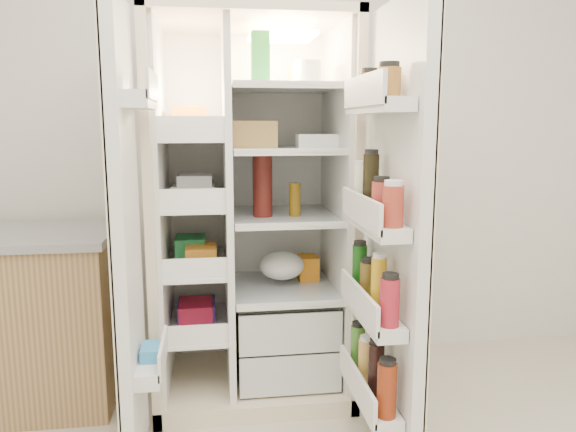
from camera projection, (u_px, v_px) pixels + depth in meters
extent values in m
cube|color=silver|center=(274.00, 118.00, 2.95)|extent=(4.00, 0.02, 2.70)
cube|color=beige|center=(247.00, 202.00, 2.93)|extent=(0.92, 0.04, 1.80)
cube|color=beige|center=(157.00, 214.00, 2.55)|extent=(0.04, 0.70, 1.80)
cube|color=beige|center=(341.00, 210.00, 2.67)|extent=(0.04, 0.70, 1.80)
cube|color=beige|center=(249.00, 20.00, 2.46)|extent=(0.92, 0.70, 0.04)
cube|color=beige|center=(253.00, 380.00, 2.75)|extent=(0.92, 0.70, 0.08)
cube|color=silver|center=(247.00, 199.00, 2.90)|extent=(0.84, 0.02, 1.68)
cube|color=silver|center=(164.00, 210.00, 2.55)|extent=(0.02, 0.62, 1.68)
cube|color=silver|center=(335.00, 206.00, 2.66)|extent=(0.02, 0.62, 1.68)
cube|color=silver|center=(228.00, 208.00, 2.59)|extent=(0.03, 0.62, 1.68)
cube|color=silver|center=(284.00, 353.00, 2.73)|extent=(0.47, 0.52, 0.19)
cube|color=silver|center=(284.00, 315.00, 2.70)|extent=(0.47, 0.52, 0.19)
cube|color=#FFD18C|center=(281.00, 37.00, 2.54)|extent=(0.30, 0.30, 0.02)
cube|color=white|center=(198.00, 324.00, 2.67)|extent=(0.28, 0.58, 0.02)
cube|color=white|center=(197.00, 265.00, 2.62)|extent=(0.28, 0.58, 0.02)
cube|color=white|center=(195.00, 203.00, 2.57)|extent=(0.28, 0.58, 0.02)
cube|color=white|center=(193.00, 139.00, 2.52)|extent=(0.28, 0.58, 0.02)
cube|color=silver|center=(283.00, 287.00, 2.70)|extent=(0.49, 0.58, 0.01)
cube|color=silver|center=(283.00, 215.00, 2.64)|extent=(0.49, 0.58, 0.01)
cube|color=silver|center=(283.00, 149.00, 2.58)|extent=(0.49, 0.58, 0.02)
cube|color=silver|center=(283.00, 89.00, 2.53)|extent=(0.49, 0.58, 0.02)
cube|color=#BB1A3B|center=(198.00, 312.00, 2.66)|extent=(0.16, 0.20, 0.10)
cube|color=#248748|center=(196.00, 250.00, 2.60)|extent=(0.14, 0.18, 0.12)
cube|color=silver|center=(194.00, 193.00, 2.56)|extent=(0.20, 0.22, 0.07)
cube|color=orange|center=(192.00, 121.00, 2.50)|extent=(0.15, 0.16, 0.14)
cube|color=#483AAE|center=(198.00, 313.00, 2.66)|extent=(0.18, 0.20, 0.09)
cube|color=#C47822|center=(196.00, 253.00, 2.61)|extent=(0.14, 0.18, 0.10)
cube|color=white|center=(194.00, 188.00, 2.55)|extent=(0.16, 0.16, 0.12)
sphere|color=orange|center=(261.00, 372.00, 2.65)|extent=(0.07, 0.07, 0.07)
sphere|color=orange|center=(278.00, 368.00, 2.70)|extent=(0.07, 0.07, 0.07)
sphere|color=orange|center=(299.00, 370.00, 2.67)|extent=(0.07, 0.07, 0.07)
sphere|color=orange|center=(268.00, 360.00, 2.79)|extent=(0.07, 0.07, 0.07)
sphere|color=orange|center=(288.00, 360.00, 2.78)|extent=(0.07, 0.07, 0.07)
sphere|color=orange|center=(308.00, 362.00, 2.76)|extent=(0.07, 0.07, 0.07)
sphere|color=orange|center=(253.00, 366.00, 2.72)|extent=(0.07, 0.07, 0.07)
sphere|color=orange|center=(299.00, 358.00, 2.81)|extent=(0.07, 0.07, 0.07)
ellipsoid|color=#376A23|center=(283.00, 310.00, 2.72)|extent=(0.26, 0.24, 0.11)
cylinder|color=#4E1410|center=(263.00, 186.00, 2.55)|extent=(0.09, 0.09, 0.29)
cylinder|color=brown|center=(295.00, 199.00, 2.57)|extent=(0.05, 0.05, 0.16)
cube|color=#238132|center=(260.00, 59.00, 2.41)|extent=(0.08, 0.08, 0.23)
cylinder|color=white|center=(308.00, 73.00, 2.44)|extent=(0.12, 0.12, 0.11)
cylinder|color=#AC8227|center=(296.00, 77.00, 2.57)|extent=(0.08, 0.08, 0.10)
cube|color=white|center=(323.00, 141.00, 2.55)|extent=(0.25, 0.10, 0.06)
cube|color=#AB8244|center=(254.00, 135.00, 2.48)|extent=(0.20, 0.11, 0.12)
ellipsoid|color=silver|center=(282.00, 271.00, 2.70)|extent=(0.22, 0.20, 0.14)
cube|color=orange|center=(308.00, 268.00, 2.80)|extent=(0.10, 0.12, 0.12)
cube|color=silver|center=(126.00, 239.00, 2.00)|extent=(0.05, 0.40, 1.72)
cube|color=beige|center=(119.00, 239.00, 2.00)|extent=(0.01, 0.40, 1.72)
cube|color=silver|center=(152.00, 365.00, 2.10)|extent=(0.09, 0.32, 0.06)
cube|color=silver|center=(140.00, 100.00, 1.93)|extent=(0.09, 0.32, 0.06)
cube|color=#338CCC|center=(151.00, 358.00, 2.09)|extent=(0.07, 0.12, 0.10)
cube|color=silver|center=(396.00, 236.00, 2.05)|extent=(0.05, 0.58, 1.72)
cube|color=beige|center=(402.00, 236.00, 2.06)|extent=(0.01, 0.58, 1.72)
cube|color=silver|center=(370.00, 395.00, 2.15)|extent=(0.11, 0.50, 0.05)
cube|color=silver|center=(372.00, 313.00, 2.09)|extent=(0.11, 0.50, 0.05)
cube|color=silver|center=(374.00, 224.00, 2.03)|extent=(0.11, 0.50, 0.05)
cube|color=silver|center=(378.00, 106.00, 1.96)|extent=(0.11, 0.50, 0.05)
cylinder|color=maroon|center=(387.00, 390.00, 1.93)|extent=(0.07, 0.07, 0.20)
cylinder|color=black|center=(376.00, 371.00, 2.06)|extent=(0.06, 0.06, 0.22)
cylinder|color=gold|center=(366.00, 361.00, 2.19)|extent=(0.06, 0.06, 0.18)
cylinder|color=#3B7426|center=(358.00, 347.00, 2.32)|extent=(0.06, 0.06, 0.19)
cylinder|color=#A31B2A|center=(390.00, 302.00, 1.88)|extent=(0.07, 0.07, 0.17)
cylinder|color=gold|center=(378.00, 286.00, 2.00)|extent=(0.06, 0.06, 0.21)
cylinder|color=brown|center=(368.00, 282.00, 2.13)|extent=(0.07, 0.07, 0.16)
cylinder|color=#134D11|center=(359.00, 269.00, 2.26)|extent=(0.06, 0.06, 0.20)
cylinder|color=#9B3121|center=(393.00, 206.00, 1.82)|extent=(0.07, 0.07, 0.14)
cylinder|color=#9D3228|center=(381.00, 201.00, 1.95)|extent=(0.07, 0.07, 0.14)
cylinder|color=black|center=(371.00, 185.00, 2.07)|extent=(0.06, 0.06, 0.23)
cylinder|color=#F3F0C8|center=(361.00, 187.00, 2.20)|extent=(0.06, 0.06, 0.18)
cylinder|color=brown|center=(389.00, 83.00, 1.83)|extent=(0.08, 0.08, 0.10)
cylinder|color=brown|center=(370.00, 87.00, 2.05)|extent=(0.08, 0.08, 0.10)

